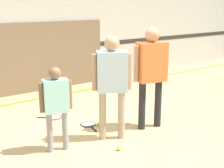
{
  "coord_description": "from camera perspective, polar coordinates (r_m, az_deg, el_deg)",
  "views": [
    {
      "loc": [
        -2.7,
        -3.82,
        2.11
      ],
      "look_at": [
        0.05,
        -0.08,
        0.9
      ],
      "focal_mm": 50.0,
      "sensor_mm": 36.0,
      "label": 1
    }
  ],
  "objects": [
    {
      "name": "tennis_ball_near_instructor",
      "position": [
        4.7,
        1.25,
        -11.69
      ],
      "size": [
        0.07,
        0.07,
        0.07
      ],
      "primitive_type": "sphere",
      "color": "#CCE038",
      "rests_on": "ground_plane"
    },
    {
      "name": "tennis_ball_stray_left",
      "position": [
        6.61,
        2.34,
        -3.78
      ],
      "size": [
        0.07,
        0.07,
        0.07
      ],
      "primitive_type": "sphere",
      "color": "#CCE038",
      "rests_on": "ground_plane"
    },
    {
      "name": "person_instructor",
      "position": [
        4.77,
        0.0,
        1.31
      ],
      "size": [
        0.55,
        0.45,
        1.64
      ],
      "rotation": [
        0.0,
        0.0,
        -0.52
      ],
      "color": "tan",
      "rests_on": "ground_plane"
    },
    {
      "name": "floor_stripe",
      "position": [
        7.3,
        -12.94,
        -2.6
      ],
      "size": [
        14.4,
        0.1,
        0.01
      ],
      "color": "orange",
      "rests_on": "ground_plane"
    },
    {
      "name": "tennis_ball_by_spare_racket",
      "position": [
        5.58,
        -2.52,
        -7.29
      ],
      "size": [
        0.07,
        0.07,
        0.07
      ],
      "primitive_type": "sphere",
      "color": "#CCE038",
      "rests_on": "ground_plane"
    },
    {
      "name": "wall_back",
      "position": [
        7.65,
        -15.74,
        10.17
      ],
      "size": [
        16.0,
        0.07,
        3.2
      ],
      "color": "beige",
      "rests_on": "ground_plane"
    },
    {
      "name": "racket_spare_on_floor",
      "position": [
        5.63,
        -4.31,
        -7.4
      ],
      "size": [
        0.33,
        0.54,
        0.03
      ],
      "rotation": [
        0.0,
        0.0,
        4.53
      ],
      "color": "#28282D",
      "rests_on": "ground_plane"
    },
    {
      "name": "wall_panel",
      "position": [
        7.9,
        -11.32,
        5.04
      ],
      "size": [
        2.99,
        0.05,
        1.68
      ],
      "color": "#756047",
      "rests_on": "ground_plane"
    },
    {
      "name": "racket_second_spare",
      "position": [
        6.05,
        -10.63,
        -6.0
      ],
      "size": [
        0.47,
        0.39,
        0.03
      ],
      "rotation": [
        0.0,
        0.0,
        2.55
      ],
      "color": "red",
      "rests_on": "ground_plane"
    },
    {
      "name": "ground_plane",
      "position": [
        5.13,
        -0.92,
        -9.71
      ],
      "size": [
        16.0,
        16.0,
        0.0
      ],
      "primitive_type": "plane",
      "color": "tan"
    },
    {
      "name": "person_student_left",
      "position": [
        4.5,
        -10.2,
        -2.93
      ],
      "size": [
        0.46,
        0.27,
        1.25
      ],
      "rotation": [
        0.0,
        0.0,
        -0.24
      ],
      "color": "gray",
      "rests_on": "ground_plane"
    },
    {
      "name": "person_student_right",
      "position": [
        5.26,
        7.2,
        3.06
      ],
      "size": [
        0.64,
        0.37,
        1.74
      ],
      "rotation": [
        0.0,
        0.0,
        2.92
      ],
      "color": "#232328",
      "rests_on": "ground_plane"
    }
  ]
}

